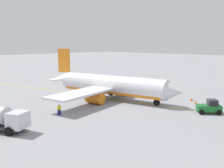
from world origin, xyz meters
name	(u,v)px	position (x,y,z in m)	size (l,w,h in m)	color
ground_plane	(112,99)	(0.00, 0.00, 0.00)	(400.00, 400.00, 0.00)	#939399
airplane	(110,86)	(-0.48, -0.08, 2.66)	(29.78, 30.01, 9.68)	white
pushback_tug	(210,107)	(18.26, 2.94, 1.01)	(4.09, 3.92, 2.20)	#196B28
refueling_worker	(59,110)	(2.04, -13.86, 0.82)	(0.45, 0.58, 1.71)	navy
safety_cone_nose	(191,99)	(11.99, 9.34, 0.33)	(0.59, 0.59, 0.66)	#F2590F
safety_cone_wingtip	(195,102)	(13.57, 7.84, 0.28)	(0.51, 0.51, 0.56)	#F2590F
taxi_line_marking	(112,99)	(0.00, 0.00, 0.01)	(73.45, 0.30, 0.01)	yellow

